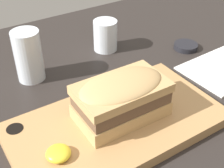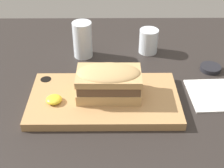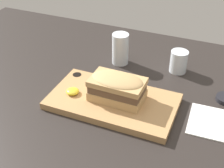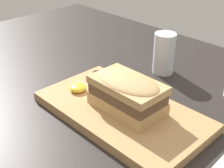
% 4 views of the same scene
% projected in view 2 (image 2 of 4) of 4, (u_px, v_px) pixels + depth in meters
% --- Properties ---
extents(dining_table, '(1.70, 1.17, 0.02)m').
position_uv_depth(dining_table, '(114.00, 120.00, 0.77)').
color(dining_table, '#282321').
rests_on(dining_table, ground).
extents(serving_board, '(0.38, 0.21, 0.02)m').
position_uv_depth(serving_board, '(104.00, 99.00, 0.81)').
color(serving_board, tan).
rests_on(serving_board, dining_table).
extents(sandwich, '(0.16, 0.10, 0.08)m').
position_uv_depth(sandwich, '(109.00, 81.00, 0.78)').
color(sandwich, tan).
rests_on(sandwich, serving_board).
extents(mustard_dollop, '(0.04, 0.04, 0.02)m').
position_uv_depth(mustard_dollop, '(54.00, 99.00, 0.78)').
color(mustard_dollop, yellow).
rests_on(mustard_dollop, serving_board).
extents(water_glass, '(0.06, 0.06, 0.11)m').
position_uv_depth(water_glass, '(83.00, 42.00, 0.98)').
color(water_glass, silver).
rests_on(water_glass, dining_table).
extents(wine_glass, '(0.06, 0.06, 0.08)m').
position_uv_depth(wine_glass, '(148.00, 42.00, 1.01)').
color(wine_glass, silver).
rests_on(wine_glass, dining_table).
extents(condiment_dish, '(0.06, 0.06, 0.01)m').
position_uv_depth(condiment_dish, '(211.00, 68.00, 0.93)').
color(condiment_dish, black).
rests_on(condiment_dish, dining_table).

